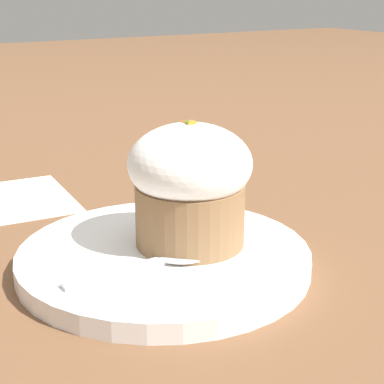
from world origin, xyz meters
The scene contains 5 objects.
ground_plane centered at (0.00, 0.00, 0.00)m, with size 4.00×4.00×0.00m, color brown.
dessert_plate centered at (0.00, 0.00, 0.01)m, with size 0.24×0.24×0.02m.
carrot_cake centered at (0.00, -0.02, 0.07)m, with size 0.10×0.10×0.10m.
spoon centered at (-0.02, 0.00, 0.02)m, with size 0.04×0.13×0.01m.
paper_napkin centered at (0.23, 0.06, 0.00)m, with size 0.15×0.13×0.00m.
Camera 1 is at (-0.42, 0.22, 0.22)m, focal length 60.00 mm.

